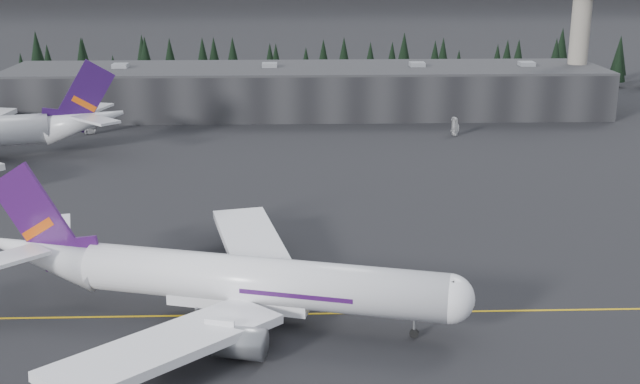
{
  "coord_description": "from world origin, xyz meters",
  "views": [
    {
      "loc": [
        -3.85,
        -91.9,
        42.9
      ],
      "look_at": [
        0.0,
        20.0,
        9.0
      ],
      "focal_mm": 45.0,
      "sensor_mm": 36.0,
      "label": 1
    }
  ],
  "objects_px": {
    "terminal": "(307,90)",
    "gse_vehicle_b": "(455,132)",
    "jet_main": "(219,278)",
    "gse_vehicle_a": "(90,131)",
    "control_tower": "(581,24)"
  },
  "relations": [
    {
      "from": "terminal",
      "to": "gse_vehicle_b",
      "type": "relative_size",
      "value": 34.73
    },
    {
      "from": "jet_main",
      "to": "gse_vehicle_a",
      "type": "xyz_separation_m",
      "value": [
        -40.17,
        102.67,
        -4.32
      ]
    },
    {
      "from": "terminal",
      "to": "control_tower",
      "type": "height_order",
      "value": "control_tower"
    },
    {
      "from": "terminal",
      "to": "control_tower",
      "type": "xyz_separation_m",
      "value": [
        75.0,
        3.0,
        17.11
      ]
    },
    {
      "from": "terminal",
      "to": "control_tower",
      "type": "distance_m",
      "value": 76.98
    },
    {
      "from": "terminal",
      "to": "gse_vehicle_a",
      "type": "xyz_separation_m",
      "value": [
        -53.09,
        -24.87,
        -5.5
      ]
    },
    {
      "from": "terminal",
      "to": "gse_vehicle_b",
      "type": "bearing_deg",
      "value": -39.98
    },
    {
      "from": "jet_main",
      "to": "gse_vehicle_b",
      "type": "relative_size",
      "value": 13.12
    },
    {
      "from": "terminal",
      "to": "gse_vehicle_a",
      "type": "height_order",
      "value": "terminal"
    },
    {
      "from": "gse_vehicle_b",
      "to": "jet_main",
      "type": "bearing_deg",
      "value": -44.44
    },
    {
      "from": "terminal",
      "to": "gse_vehicle_b",
      "type": "distance_m",
      "value": 46.27
    },
    {
      "from": "gse_vehicle_a",
      "to": "gse_vehicle_b",
      "type": "relative_size",
      "value": 1.24
    },
    {
      "from": "gse_vehicle_a",
      "to": "gse_vehicle_b",
      "type": "distance_m",
      "value": 88.41
    },
    {
      "from": "jet_main",
      "to": "gse_vehicle_a",
      "type": "height_order",
      "value": "jet_main"
    },
    {
      "from": "terminal",
      "to": "jet_main",
      "type": "height_order",
      "value": "jet_main"
    }
  ]
}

